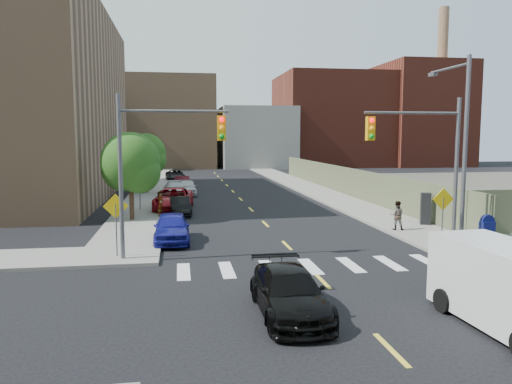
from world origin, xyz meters
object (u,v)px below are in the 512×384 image
object	(u,v)px
parked_car_blue	(172,228)
cargo_van	(507,285)
payphone	(425,209)
pedestrian_east	(397,215)
black_sedan	(289,292)
parked_car_white	(187,187)
mailbox	(487,230)
parked_car_red	(174,199)
pedestrian_west	(160,204)
parked_car_black	(180,206)
parked_car_maroon	(182,183)
parked_car_silver	(174,189)
parked_car_grey	(175,175)

from	to	relation	value
parked_car_blue	cargo_van	xyz separation A→B (m)	(9.19, -12.79, 0.49)
parked_car_blue	payphone	bearing A→B (deg)	7.88
parked_car_blue	pedestrian_east	size ratio (longest dim) A/B	2.71
black_sedan	parked_car_white	bearing A→B (deg)	94.56
mailbox	parked_car_red	bearing A→B (deg)	139.94
parked_car_white	payphone	distance (m)	22.27
pedestrian_west	pedestrian_east	distance (m)	14.62
parked_car_white	parked_car_black	bearing A→B (deg)	-93.43
pedestrian_west	parked_car_blue	bearing A→B (deg)	-150.15
black_sedan	parked_car_red	bearing A→B (deg)	99.18
parked_car_black	mailbox	distance (m)	18.82
parked_car_maroon	mailbox	size ratio (longest dim) A/B	2.76
parked_car_maroon	cargo_van	bearing A→B (deg)	-72.70
parked_car_red	mailbox	size ratio (longest dim) A/B	3.94
parked_car_black	parked_car_blue	bearing A→B (deg)	-97.44
parked_car_black	payphone	bearing A→B (deg)	-29.85
parked_car_maroon	payphone	distance (m)	26.56
parked_car_black	cargo_van	bearing A→B (deg)	-72.36
parked_car_black	mailbox	size ratio (longest dim) A/B	2.55
parked_car_blue	black_sedan	size ratio (longest dim) A/B	0.92
parked_car_red	parked_car_maroon	world-z (taller)	parked_car_red
parked_car_silver	parked_car_white	distance (m)	1.14
pedestrian_west	pedestrian_east	world-z (taller)	pedestrian_west
cargo_van	parked_car_blue	bearing A→B (deg)	122.67
parked_car_maroon	black_sedan	bearing A→B (deg)	-80.88
parked_car_white	parked_car_grey	xyz separation A→B (m)	(-1.09, 15.06, -0.08)
payphone	pedestrian_west	world-z (taller)	payphone
parked_car_red	mailbox	bearing A→B (deg)	-41.11
parked_car_maroon	pedestrian_east	size ratio (longest dim) A/B	2.51
payphone	parked_car_maroon	bearing A→B (deg)	140.12
parked_car_silver	parked_car_white	world-z (taller)	parked_car_white
parked_car_black	parked_car_white	size ratio (longest dim) A/B	0.87
parked_car_white	parked_car_maroon	bearing A→B (deg)	94.45
parked_car_white	parked_car_grey	world-z (taller)	parked_car_white
parked_car_red	parked_car_grey	size ratio (longest dim) A/B	1.23
parked_car_blue	cargo_van	size ratio (longest dim) A/B	0.83
cargo_van	mailbox	distance (m)	10.70
parked_car_red	cargo_van	size ratio (longest dim) A/B	1.10
parked_car_silver	payphone	bearing A→B (deg)	-54.04
parked_car_grey	cargo_van	xyz separation A→B (m)	(9.19, -47.61, 0.58)
cargo_van	parked_car_red	bearing A→B (deg)	108.05
cargo_van	payphone	xyz separation A→B (m)	(5.34, 14.79, -0.15)
parked_car_grey	mailbox	xyz separation A→B (m)	(14.70, -38.44, 0.21)
parked_car_white	mailbox	xyz separation A→B (m)	(13.61, -23.38, 0.13)
parked_car_silver	black_sedan	distance (m)	30.47
parked_car_blue	pedestrian_west	world-z (taller)	pedestrian_west
mailbox	pedestrian_east	size ratio (longest dim) A/B	0.91
parked_car_maroon	parked_car_red	bearing A→B (deg)	-88.43
parked_car_silver	payphone	world-z (taller)	payphone
parked_car_maroon	mailbox	distance (m)	31.57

